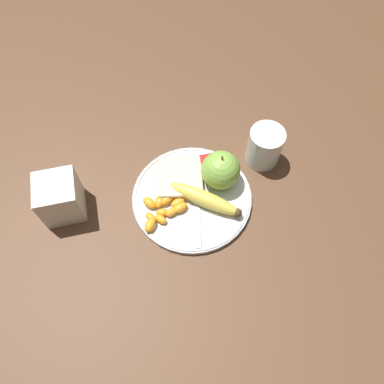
% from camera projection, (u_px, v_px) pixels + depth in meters
% --- Properties ---
extents(ground_plane, '(3.00, 3.00, 0.00)m').
position_uv_depth(ground_plane, '(192.00, 199.00, 0.82)').
color(ground_plane, brown).
extents(plate, '(0.26, 0.26, 0.01)m').
position_uv_depth(plate, '(192.00, 197.00, 0.81)').
color(plate, silver).
rests_on(plate, ground_plane).
extents(juice_glass, '(0.08, 0.08, 0.09)m').
position_uv_depth(juice_glass, '(264.00, 147.00, 0.83)').
color(juice_glass, silver).
rests_on(juice_glass, ground_plane).
extents(apple, '(0.08, 0.08, 0.09)m').
position_uv_depth(apple, '(221.00, 170.00, 0.79)').
color(apple, '#84BC47').
rests_on(apple, plate).
extents(banana, '(0.13, 0.15, 0.03)m').
position_uv_depth(banana, '(205.00, 199.00, 0.78)').
color(banana, '#E0CC4C').
rests_on(banana, plate).
extents(bread_slice, '(0.11, 0.11, 0.02)m').
position_uv_depth(bread_slice, '(180.00, 179.00, 0.81)').
color(bread_slice, tan).
rests_on(bread_slice, plate).
extents(fork, '(0.19, 0.06, 0.00)m').
position_uv_depth(fork, '(197.00, 199.00, 0.80)').
color(fork, silver).
rests_on(fork, plate).
extents(jam_packet, '(0.04, 0.03, 0.02)m').
position_uv_depth(jam_packet, '(208.00, 164.00, 0.83)').
color(jam_packet, silver).
rests_on(jam_packet, plate).
extents(orange_segment_0, '(0.04, 0.04, 0.02)m').
position_uv_depth(orange_segment_0, '(167.00, 201.00, 0.79)').
color(orange_segment_0, orange).
rests_on(orange_segment_0, plate).
extents(orange_segment_1, '(0.03, 0.03, 0.02)m').
position_uv_depth(orange_segment_1, '(178.00, 203.00, 0.79)').
color(orange_segment_1, orange).
rests_on(orange_segment_1, plate).
extents(orange_segment_2, '(0.03, 0.03, 0.01)m').
position_uv_depth(orange_segment_2, '(151.00, 217.00, 0.77)').
color(orange_segment_2, orange).
rests_on(orange_segment_2, plate).
extents(orange_segment_3, '(0.04, 0.03, 0.02)m').
position_uv_depth(orange_segment_3, '(160.00, 200.00, 0.79)').
color(orange_segment_3, orange).
rests_on(orange_segment_3, plate).
extents(orange_segment_4, '(0.03, 0.04, 0.02)m').
position_uv_depth(orange_segment_4, '(180.00, 208.00, 0.78)').
color(orange_segment_4, orange).
rests_on(orange_segment_4, plate).
extents(orange_segment_5, '(0.04, 0.04, 0.02)m').
position_uv_depth(orange_segment_5, '(150.00, 225.00, 0.76)').
color(orange_segment_5, orange).
rests_on(orange_segment_5, plate).
extents(orange_segment_6, '(0.02, 0.03, 0.02)m').
position_uv_depth(orange_segment_6, '(163.00, 212.00, 0.78)').
color(orange_segment_6, orange).
rests_on(orange_segment_6, plate).
extents(orange_segment_7, '(0.03, 0.03, 0.02)m').
position_uv_depth(orange_segment_7, '(172.00, 212.00, 0.78)').
color(orange_segment_7, orange).
rests_on(orange_segment_7, plate).
extents(orange_segment_8, '(0.03, 0.03, 0.02)m').
position_uv_depth(orange_segment_8, '(161.00, 219.00, 0.77)').
color(orange_segment_8, orange).
rests_on(orange_segment_8, plate).
extents(orange_segment_9, '(0.04, 0.04, 0.02)m').
position_uv_depth(orange_segment_9, '(149.00, 202.00, 0.79)').
color(orange_segment_9, orange).
rests_on(orange_segment_9, plate).
extents(condiment_caddy, '(0.08, 0.08, 0.10)m').
position_uv_depth(condiment_caddy, '(60.00, 198.00, 0.76)').
color(condiment_caddy, silver).
rests_on(condiment_caddy, ground_plane).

